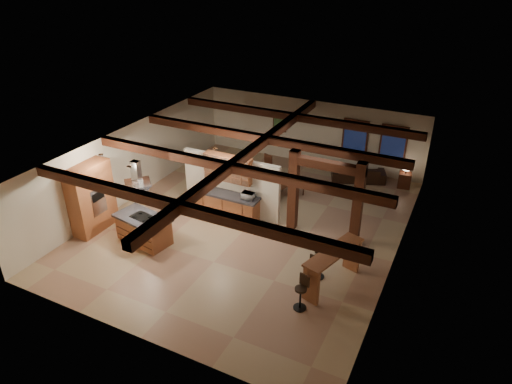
# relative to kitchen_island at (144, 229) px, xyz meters

# --- Properties ---
(ground) EXTENTS (12.00, 12.00, 0.00)m
(ground) POSITION_rel_kitchen_island_xyz_m (2.66, 2.47, -0.47)
(ground) COLOR tan
(ground) RESTS_ON ground
(room_walls) EXTENTS (12.00, 12.00, 12.00)m
(room_walls) POSITION_rel_kitchen_island_xyz_m (2.66, 2.47, 1.31)
(room_walls) COLOR beige
(room_walls) RESTS_ON ground
(ceiling_beams) EXTENTS (10.00, 12.00, 0.28)m
(ceiling_beams) POSITION_rel_kitchen_island_xyz_m (2.66, 2.47, 2.29)
(ceiling_beams) COLOR #38140E
(ceiling_beams) RESTS_ON room_walls
(timber_posts) EXTENTS (2.50, 0.30, 2.90)m
(timber_posts) POSITION_rel_kitchen_island_xyz_m (5.16, 2.97, 1.29)
(timber_posts) COLOR #38140E
(timber_posts) RESTS_ON ground
(partition_wall) EXTENTS (3.80, 0.18, 2.20)m
(partition_wall) POSITION_rel_kitchen_island_xyz_m (1.66, 2.97, 0.63)
(partition_wall) COLOR beige
(partition_wall) RESTS_ON ground
(pantry_cabinet) EXTENTS (0.67, 1.60, 2.40)m
(pantry_cabinet) POSITION_rel_kitchen_island_xyz_m (-2.01, -0.13, 0.73)
(pantry_cabinet) COLOR brown
(pantry_cabinet) RESTS_ON ground
(back_counter) EXTENTS (2.50, 0.66, 0.94)m
(back_counter) POSITION_rel_kitchen_island_xyz_m (1.66, 2.58, 0.00)
(back_counter) COLOR brown
(back_counter) RESTS_ON ground
(upper_display_cabinet) EXTENTS (1.80, 0.36, 0.95)m
(upper_display_cabinet) POSITION_rel_kitchen_island_xyz_m (1.66, 2.78, 1.38)
(upper_display_cabinet) COLOR brown
(upper_display_cabinet) RESTS_ON partition_wall
(range_hood) EXTENTS (1.10, 1.10, 1.40)m
(range_hood) POSITION_rel_kitchen_island_xyz_m (0.00, 0.00, 1.31)
(range_hood) COLOR silver
(range_hood) RESTS_ON room_walls
(back_windows) EXTENTS (2.70, 0.07, 1.70)m
(back_windows) POSITION_rel_kitchen_island_xyz_m (5.46, 8.40, 1.03)
(back_windows) COLOR #38140E
(back_windows) RESTS_ON room_walls
(framed_art) EXTENTS (0.65, 0.05, 0.85)m
(framed_art) POSITION_rel_kitchen_island_xyz_m (1.16, 8.41, 1.23)
(framed_art) COLOR #38140E
(framed_art) RESTS_ON room_walls
(recessed_cans) EXTENTS (3.16, 2.46, 0.03)m
(recessed_cans) POSITION_rel_kitchen_island_xyz_m (0.13, 0.54, 2.40)
(recessed_cans) COLOR silver
(recessed_cans) RESTS_ON room_walls
(kitchen_island) EXTENTS (2.03, 1.31, 0.94)m
(kitchen_island) POSITION_rel_kitchen_island_xyz_m (0.00, 0.00, 0.00)
(kitchen_island) COLOR brown
(kitchen_island) RESTS_ON ground
(dining_table) EXTENTS (1.85, 1.29, 0.59)m
(dining_table) POSITION_rel_kitchen_island_xyz_m (2.33, 4.90, -0.18)
(dining_table) COLOR #411F10
(dining_table) RESTS_ON ground
(sofa) EXTENTS (2.37, 1.59, 0.64)m
(sofa) POSITION_rel_kitchen_island_xyz_m (5.15, 7.62, -0.15)
(sofa) COLOR black
(sofa) RESTS_ON ground
(microwave) EXTENTS (0.45, 0.31, 0.25)m
(microwave) POSITION_rel_kitchen_island_xyz_m (2.55, 2.58, 0.59)
(microwave) COLOR #B9B8BD
(microwave) RESTS_ON back_counter
(bar_counter) EXTENTS (1.19, 2.28, 1.16)m
(bar_counter) POSITION_rel_kitchen_island_xyz_m (6.27, 0.59, 0.31)
(bar_counter) COLOR brown
(bar_counter) RESTS_ON ground
(side_table) EXTENTS (0.55, 0.55, 0.62)m
(side_table) POSITION_rel_kitchen_island_xyz_m (7.00, 7.86, -0.16)
(side_table) COLOR #38140E
(side_table) RESTS_ON ground
(table_lamp) EXTENTS (0.29, 0.29, 0.34)m
(table_lamp) POSITION_rel_kitchen_island_xyz_m (7.00, 7.86, 0.39)
(table_lamp) COLOR black
(table_lamp) RESTS_ON side_table
(bar_stool_a) EXTENTS (0.37, 0.39, 1.04)m
(bar_stool_a) POSITION_rel_kitchen_island_xyz_m (5.83, -0.72, 0.05)
(bar_stool_a) COLOR black
(bar_stool_a) RESTS_ON ground
(bar_stool_b) EXTENTS (0.36, 0.38, 1.03)m
(bar_stool_b) POSITION_rel_kitchen_island_xyz_m (5.78, 0.21, 0.05)
(bar_stool_b) COLOR black
(bar_stool_b) RESTS_ON ground
(bar_stool_c) EXTENTS (0.38, 0.39, 1.09)m
(bar_stool_c) POSITION_rel_kitchen_island_xyz_m (5.80, 0.77, 0.08)
(bar_stool_c) COLOR black
(bar_stool_c) RESTS_ON ground
(dining_chairs) EXTENTS (2.59, 2.59, 1.28)m
(dining_chairs) POSITION_rel_kitchen_island_xyz_m (2.33, 4.90, 0.18)
(dining_chairs) COLOR #38140E
(dining_chairs) RESTS_ON ground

